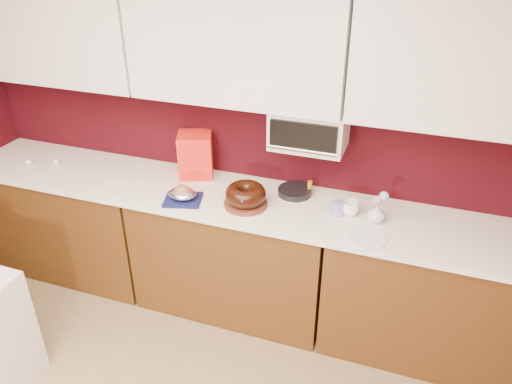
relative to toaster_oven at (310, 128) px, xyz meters
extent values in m
cube|color=#36070D|center=(-0.45, 0.15, -0.12)|extent=(4.00, 0.02, 2.50)
cube|color=#513010|center=(-1.78, -0.17, -0.95)|extent=(1.31, 0.58, 0.86)
cube|color=#513010|center=(-0.45, -0.17, -0.95)|extent=(1.31, 0.58, 0.86)
cube|color=#513010|center=(0.88, -0.17, -0.95)|extent=(1.31, 0.58, 0.86)
cube|color=white|center=(-0.45, -0.17, -0.49)|extent=(4.00, 0.62, 0.04)
cube|color=white|center=(-1.78, -0.02, 0.48)|extent=(1.31, 0.33, 0.70)
cube|color=white|center=(-0.45, -0.02, 0.48)|extent=(1.31, 0.33, 0.70)
cube|color=white|center=(0.88, -0.02, 0.48)|extent=(1.31, 0.33, 0.70)
cube|color=white|center=(0.00, 0.00, 0.00)|extent=(0.45, 0.30, 0.25)
cube|color=black|center=(0.00, -0.16, 0.00)|extent=(0.40, 0.02, 0.18)
cylinder|color=silver|center=(0.00, -0.18, -0.07)|extent=(0.42, 0.02, 0.02)
cylinder|color=maroon|center=(-0.33, -0.25, -0.46)|extent=(0.28, 0.28, 0.03)
torus|color=black|center=(-0.33, -0.25, -0.40)|extent=(0.32, 0.32, 0.10)
cube|color=#131847|center=(-0.73, -0.33, -0.47)|extent=(0.27, 0.25, 0.02)
ellipsoid|color=white|center=(-0.73, -0.33, -0.42)|extent=(0.20, 0.18, 0.07)
ellipsoid|color=#A25F4A|center=(-0.73, -0.33, -0.40)|extent=(0.12, 0.11, 0.07)
cube|color=red|center=(-0.80, 0.03, -0.32)|extent=(0.29, 0.27, 0.31)
cylinder|color=black|center=(-0.07, -0.01, -0.46)|extent=(0.24, 0.24, 0.04)
imported|color=white|center=(0.31, -0.14, -0.42)|extent=(0.12, 0.12, 0.11)
cylinder|color=navy|center=(0.24, -0.17, -0.43)|extent=(0.10, 0.10, 0.09)
imported|color=silver|center=(0.47, -0.17, -0.41)|extent=(0.09, 0.09, 0.13)
sphere|color=pink|center=(0.47, -0.17, -0.33)|extent=(0.05, 0.05, 0.05)
sphere|color=#8EC0E4|center=(0.50, -0.15, -0.30)|extent=(0.06, 0.06, 0.06)
cylinder|color=white|center=(0.45, -0.38, -0.47)|extent=(0.26, 0.26, 0.01)
cylinder|color=olive|center=(0.02, 0.03, -0.43)|extent=(0.03, 0.03, 0.09)
ellipsoid|color=silver|center=(-2.03, -0.23, -0.45)|extent=(0.07, 0.06, 0.05)
ellipsoid|color=white|center=(-1.85, -0.15, -0.45)|extent=(0.06, 0.06, 0.04)
camera|label=1|loc=(0.62, -2.77, 1.15)|focal=35.00mm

